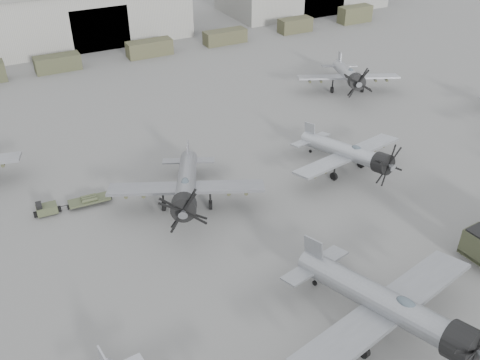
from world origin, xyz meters
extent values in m
plane|color=slate|center=(0.00, 0.00, 0.00)|extent=(220.00, 220.00, 0.00)
cube|color=gray|center=(0.00, 62.00, 4.00)|extent=(28.00, 14.00, 8.00)
cube|color=black|center=(0.00, 55.20, 3.00)|extent=(8.12, 0.40, 6.00)
cube|color=#3A3C27|center=(-7.33, 50.00, 1.01)|extent=(5.77, 2.20, 2.03)
cube|color=#42422B|center=(5.17, 50.00, 1.07)|extent=(6.30, 2.20, 2.14)
cube|color=#41402A|center=(16.84, 50.00, 0.98)|extent=(6.38, 2.20, 1.97)
cube|color=#41402A|center=(29.02, 50.00, 1.08)|extent=(5.27, 2.20, 2.16)
cube|color=#44452D|center=(40.60, 50.00, 1.32)|extent=(5.55, 2.20, 2.64)
cylinder|color=gray|center=(0.76, -3.47, 2.46)|extent=(4.14, 11.94, 3.49)
cylinder|color=black|center=(1.86, -8.61, 3.30)|extent=(2.45, 2.18, 2.33)
cube|color=gray|center=(0.90, -4.13, 2.18)|extent=(14.18, 5.36, 0.63)
cube|color=gray|center=(-0.35, 1.66, 2.64)|extent=(0.52, 1.85, 2.23)
ellipsoid|color=#3F4C54|center=(1.13, -5.22, 3.47)|extent=(0.94, 1.45, 0.63)
cylinder|color=black|center=(-1.13, -4.80, 0.39)|extent=(0.49, 0.94, 0.89)
cylinder|color=black|center=(3.02, -3.90, 0.39)|extent=(0.49, 0.94, 0.89)
cylinder|color=black|center=(-0.28, 1.33, 0.17)|extent=(0.21, 0.38, 0.36)
cylinder|color=gray|center=(-4.15, 14.16, 2.19)|extent=(5.72, 10.19, 3.10)
cylinder|color=black|center=(-6.08, 9.92, 2.93)|extent=(2.37, 2.21, 2.06)
cube|color=gray|center=(-4.39, 13.62, 1.93)|extent=(12.19, 7.14, 0.56)
cube|color=gray|center=(-2.21, 18.40, 2.34)|extent=(0.79, 1.55, 1.98)
ellipsoid|color=#3F4C54|center=(-4.81, 12.72, 3.08)|extent=(1.04, 1.33, 0.56)
cylinder|color=black|center=(-6.19, 14.22, 0.35)|extent=(0.58, 0.84, 0.79)
cylinder|color=black|center=(-2.76, 12.66, 0.35)|extent=(0.58, 0.84, 0.79)
cylinder|color=black|center=(-2.33, 18.13, 0.15)|extent=(0.24, 0.34, 0.32)
cylinder|color=#9B9FA4|center=(10.32, 12.67, 2.03)|extent=(3.02, 9.85, 2.88)
cylinder|color=black|center=(11.06, 8.40, 2.71)|extent=(1.97, 1.73, 1.91)
cube|color=#9B9FA4|center=(10.41, 12.12, 1.79)|extent=(11.68, 3.96, 0.52)
cube|color=#9B9FA4|center=(9.58, 16.93, 2.17)|extent=(0.37, 1.53, 1.84)
ellipsoid|color=#3F4C54|center=(10.57, 11.21, 2.86)|extent=(0.73, 1.18, 0.52)
cylinder|color=black|center=(8.72, 11.64, 0.32)|extent=(0.38, 0.77, 0.74)
cylinder|color=black|center=(12.17, 12.24, 0.32)|extent=(0.38, 0.77, 0.74)
cylinder|color=black|center=(9.63, 16.66, 0.14)|extent=(0.16, 0.31, 0.29)
cylinder|color=#989AA0|center=(22.01, 27.59, 2.10)|extent=(5.52, 9.77, 2.97)
cylinder|color=black|center=(20.14, 23.53, 2.81)|extent=(2.27, 2.12, 1.98)
cube|color=#989AA0|center=(21.77, 27.08, 1.86)|extent=(11.69, 6.89, 0.53)
cube|color=#989AA0|center=(23.89, 31.66, 2.25)|extent=(0.77, 1.49, 1.90)
ellipsoid|color=#3F4C54|center=(21.38, 26.21, 2.96)|extent=(1.00, 1.28, 0.53)
cylinder|color=black|center=(20.05, 27.66, 0.33)|extent=(0.56, 0.80, 0.76)
cylinder|color=black|center=(23.34, 26.15, 0.33)|extent=(0.56, 0.80, 0.76)
cylinder|color=black|center=(23.77, 31.40, 0.14)|extent=(0.23, 0.32, 0.30)
cube|color=#3A402A|center=(-14.68, 17.97, 0.48)|extent=(1.63, 1.05, 0.70)
cube|color=black|center=(-15.20, 18.00, 0.93)|extent=(0.48, 0.81, 0.44)
cylinder|color=black|center=(-14.68, 17.97, 0.22)|extent=(1.08, 0.54, 0.49)
cylinder|color=black|center=(-13.53, 17.91, 0.40)|extent=(1.06, 0.12, 0.07)
cube|color=#3A402A|center=(-11.33, 17.81, 0.40)|extent=(3.40, 1.40, 0.16)
cylinder|color=black|center=(-11.33, 17.81, 0.18)|extent=(1.34, 0.45, 0.39)
cylinder|color=#3A402A|center=(-11.33, 17.81, 0.57)|extent=(1.25, 0.34, 0.28)
camera|label=1|loc=(-16.99, -19.95, 25.23)|focal=40.00mm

